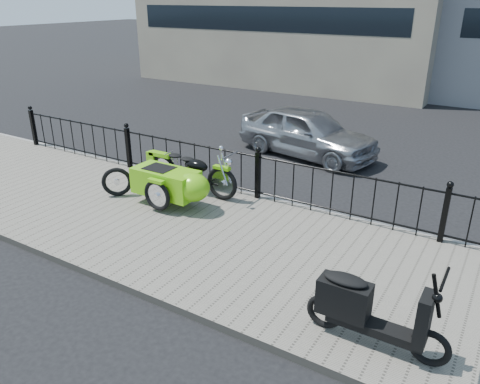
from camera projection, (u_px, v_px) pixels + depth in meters
The scene contains 8 objects.
ground at pixel (222, 228), 8.51m from camera, with size 120.00×120.00×0.00m, color black.
sidewalk at pixel (206, 236), 8.10m from camera, with size 30.00×3.80×0.12m, color slate.
curb at pixel (261, 198), 9.62m from camera, with size 30.00×0.10×0.12m, color gray.
iron_fence at pixel (258, 176), 9.31m from camera, with size 14.11×0.11×1.08m.
motorcycle_sidecar at pixel (178, 181), 9.04m from camera, with size 2.28×1.48×0.98m.
scooter at pixel (366, 310), 5.38m from camera, with size 1.69×0.49×1.14m.
spare_tire at pixel (117, 182), 9.46m from camera, with size 0.61×0.61×0.09m, color black.
sedan_car at pixel (307, 132), 12.12m from camera, with size 1.50×3.74×1.27m, color #A4A5AB.
Camera 1 is at (4.25, -6.30, 3.90)m, focal length 35.00 mm.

